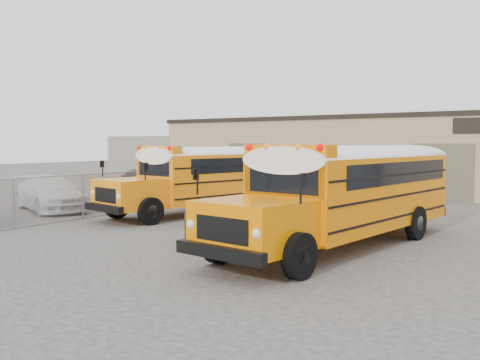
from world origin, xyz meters
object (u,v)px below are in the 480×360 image
Objects in this scene: school_bus_left at (302,169)px; car_white at (50,193)px; tarp_bundle at (206,221)px; car_dark at (150,182)px; school_bus_right at (429,176)px.

car_white is (-7.59, -9.70, -0.93)m from school_bus_left.
car_dark is (-12.60, 10.64, 0.01)m from tarp_bundle.
school_bus_right is 16.19m from car_white.
school_bus_right reaches higher than car_white.
tarp_bundle is 11.13m from car_white.
school_bus_right reaches higher than car_dark.
tarp_bundle is at bearing -84.10° from car_white.
school_bus_left is 7.26× the size of tarp_bundle.
school_bus_right is (7.34, -3.52, 0.05)m from school_bus_left.
school_bus_right is at bearing -81.04° from car_dark.
school_bus_right is 2.00× the size of car_white.
school_bus_left is 0.98× the size of school_bus_right.
school_bus_right is 2.36× the size of car_dark.
school_bus_right reaches higher than tarp_bundle.
car_dark is at bearing -170.53° from school_bus_left.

